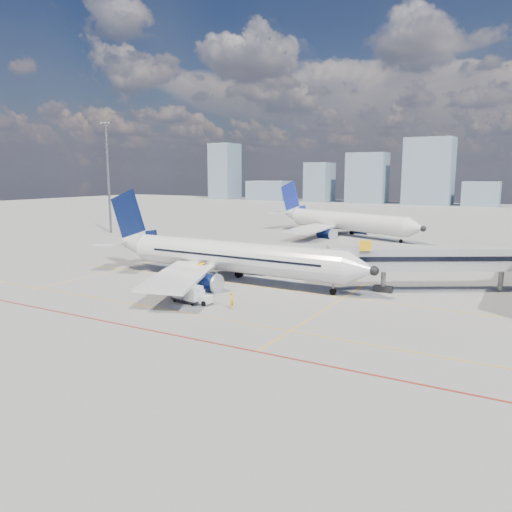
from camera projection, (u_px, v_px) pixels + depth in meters
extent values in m
plane|color=gray|center=(201.00, 297.00, 56.10)|extent=(420.00, 420.00, 0.00)
cube|color=#E3A50B|center=(239.00, 284.00, 62.95)|extent=(60.00, 0.18, 0.01)
cube|color=#E3A50B|center=(167.00, 310.00, 50.95)|extent=(80.00, 0.15, 0.01)
cube|color=#E3A50B|center=(324.00, 310.00, 50.97)|extent=(0.15, 28.00, 0.01)
cube|color=#E3A50B|center=(122.00, 269.00, 72.72)|extent=(0.15, 30.00, 0.01)
cube|color=maroon|center=(125.00, 325.00, 45.81)|extent=(90.00, 0.25, 0.01)
cube|color=#9A9CA2|center=(436.00, 259.00, 58.44)|extent=(20.84, 13.93, 2.60)
cube|color=black|center=(436.00, 257.00, 58.41)|extent=(20.52, 13.82, 0.55)
cube|color=#9A9CA2|center=(342.00, 259.00, 58.26)|extent=(4.49, 4.56, 3.00)
cube|color=black|center=(383.00, 289.00, 58.71)|extent=(2.20, 1.00, 0.70)
cylinder|color=slate|center=(383.00, 278.00, 58.49)|extent=(0.56, 0.56, 2.70)
cylinder|color=slate|center=(501.00, 275.00, 58.76)|extent=(0.60, 0.60, 3.90)
cube|color=#E3A50B|center=(365.00, 246.00, 56.43)|extent=(1.26, 0.82, 1.20)
cylinder|color=slate|center=(108.00, 179.00, 115.21)|extent=(0.56, 0.56, 25.00)
cube|color=slate|center=(106.00, 123.00, 113.14)|extent=(3.20, 0.40, 0.50)
cube|color=silver|center=(101.00, 123.00, 113.52)|extent=(0.60, 0.15, 0.35)
cube|color=silver|center=(105.00, 123.00, 112.93)|extent=(0.60, 0.15, 0.35)
cube|color=silver|center=(109.00, 122.00, 112.34)|extent=(0.60, 0.15, 0.35)
cube|color=slate|center=(225.00, 171.00, 275.66)|extent=(12.79, 14.59, 30.11)
cube|color=slate|center=(269.00, 191.00, 263.58)|extent=(21.53, 13.59, 10.02)
cube|color=slate|center=(319.00, 182.00, 248.98)|extent=(11.72, 13.90, 19.22)
cube|color=slate|center=(367.00, 178.00, 236.76)|extent=(18.03, 12.31, 23.57)
cube|color=slate|center=(429.00, 171.00, 222.53)|extent=(20.43, 14.95, 29.55)
cube|color=slate|center=(481.00, 194.00, 213.30)|extent=(14.76, 10.14, 10.46)
cylinder|color=silver|center=(234.00, 257.00, 63.64)|extent=(30.20, 4.61, 3.92)
cone|color=silver|center=(362.00, 269.00, 55.07)|extent=(3.70, 4.00, 3.92)
sphere|color=black|center=(374.00, 271.00, 54.36)|extent=(1.13, 1.13, 1.10)
cone|color=silver|center=(130.00, 242.00, 72.84)|extent=(6.51, 4.06, 3.92)
cube|color=black|center=(351.00, 263.00, 55.65)|extent=(1.54, 1.54, 0.45)
cube|color=silver|center=(260.00, 254.00, 72.23)|extent=(11.81, 17.21, 0.58)
cube|color=silver|center=(180.00, 276.00, 56.94)|extent=(11.21, 17.30, 0.58)
cylinder|color=#08133D|center=(255.00, 267.00, 69.20)|extent=(3.67, 2.39, 2.31)
cylinder|color=#08133D|center=(204.00, 282.00, 59.35)|extent=(3.67, 2.39, 2.31)
cylinder|color=silver|center=(267.00, 268.00, 68.23)|extent=(0.41, 2.38, 2.37)
cylinder|color=silver|center=(217.00, 284.00, 58.39)|extent=(0.41, 2.38, 2.37)
cube|color=#08133D|center=(129.00, 219.00, 72.27)|extent=(6.89, 0.48, 8.56)
cube|color=#08133D|center=(142.00, 236.00, 71.44)|extent=(5.67, 0.43, 2.16)
cube|color=silver|center=(143.00, 237.00, 75.70)|extent=(4.99, 6.36, 0.22)
cube|color=silver|center=(111.00, 242.00, 70.27)|extent=(4.80, 6.32, 0.22)
cylinder|color=slate|center=(333.00, 287.00, 57.15)|extent=(0.29, 0.29, 1.80)
cylinder|color=black|center=(333.00, 292.00, 57.23)|extent=(0.77, 0.30, 0.76)
cylinder|color=slate|center=(239.00, 272.00, 66.77)|extent=(0.33, 0.33, 1.60)
cylinder|color=black|center=(239.00, 274.00, 66.82)|extent=(1.01, 0.67, 1.00)
cylinder|color=slate|center=(216.00, 279.00, 62.35)|extent=(0.33, 0.33, 1.60)
cylinder|color=black|center=(216.00, 281.00, 62.40)|extent=(1.01, 0.67, 1.00)
cube|color=black|center=(246.00, 253.00, 64.98)|extent=(24.69, 0.67, 0.26)
cube|color=black|center=(229.00, 257.00, 61.70)|extent=(24.69, 0.67, 0.26)
cylinder|color=silver|center=(348.00, 221.00, 110.93)|extent=(30.85, 16.05, 4.12)
cone|color=silver|center=(417.00, 228.00, 97.05)|extent=(5.10, 5.27, 4.12)
sphere|color=black|center=(423.00, 229.00, 95.89)|extent=(1.52, 1.52, 1.16)
cone|color=silver|center=(290.00, 213.00, 125.87)|extent=(7.83, 6.41, 4.12)
cube|color=black|center=(411.00, 225.00, 98.03)|extent=(2.07, 2.07, 0.48)
cube|color=silver|center=(370.00, 223.00, 118.08)|extent=(16.47, 15.97, 0.61)
cube|color=silver|center=(312.00, 229.00, 106.62)|extent=(5.90, 17.56, 0.61)
cylinder|color=#08133D|center=(364.00, 230.00, 115.43)|extent=(4.45, 3.71, 2.43)
cylinder|color=#08133D|center=(326.00, 234.00, 108.05)|extent=(4.45, 3.71, 2.43)
cylinder|color=silver|center=(371.00, 231.00, 113.86)|extent=(1.30, 2.44, 2.49)
cylinder|color=silver|center=(333.00, 235.00, 106.48)|extent=(1.30, 2.44, 2.49)
cube|color=#152595|center=(291.00, 199.00, 125.27)|extent=(6.81, 3.11, 9.01)
cube|color=#152595|center=(297.00, 209.00, 123.70)|extent=(5.62, 2.59, 2.27)
cube|color=silver|center=(299.00, 211.00, 128.17)|extent=(6.42, 6.44, 0.23)
cube|color=silver|center=(279.00, 212.00, 124.10)|extent=(3.24, 5.96, 0.23)
cylinder|color=black|center=(352.00, 232.00, 113.86)|extent=(1.17, 0.99, 1.00)
cylinder|color=black|center=(335.00, 234.00, 110.55)|extent=(1.17, 0.99, 1.00)
cylinder|color=black|center=(401.00, 241.00, 100.25)|extent=(0.81, 0.55, 0.76)
cube|color=silver|center=(201.00, 299.00, 53.16)|extent=(2.30, 1.31, 0.82)
cube|color=silver|center=(198.00, 293.00, 53.27)|extent=(1.07, 1.22, 0.62)
cube|color=black|center=(198.00, 291.00, 53.23)|extent=(0.96, 1.16, 0.36)
cylinder|color=black|center=(192.00, 302.00, 53.15)|extent=(0.58, 0.24, 0.58)
cylinder|color=black|center=(198.00, 299.00, 54.10)|extent=(0.58, 0.24, 0.58)
cylinder|color=black|center=(204.00, 304.00, 52.30)|extent=(0.58, 0.24, 0.58)
cylinder|color=black|center=(210.00, 301.00, 53.25)|extent=(0.58, 0.24, 0.58)
cube|color=black|center=(188.00, 300.00, 53.81)|extent=(3.75, 2.13, 0.18)
cube|color=silver|center=(182.00, 291.00, 54.21)|extent=(1.74, 1.70, 1.52)
cube|color=silver|center=(194.00, 293.00, 53.11)|extent=(1.74, 1.70, 1.52)
cylinder|color=black|center=(175.00, 300.00, 54.16)|extent=(0.33, 0.19, 0.31)
cylinder|color=black|center=(184.00, 298.00, 55.21)|extent=(0.33, 0.19, 0.31)
cylinder|color=black|center=(192.00, 304.00, 52.45)|extent=(0.33, 0.19, 0.31)
cylinder|color=black|center=(202.00, 302.00, 53.50)|extent=(0.33, 0.19, 0.31)
cube|color=black|center=(174.00, 278.00, 64.28)|extent=(4.97, 3.46, 0.78)
cube|color=black|center=(180.00, 269.00, 64.00)|extent=(6.58, 3.77, 2.06)
cube|color=#E3A50B|center=(182.00, 268.00, 64.61)|extent=(6.18, 2.84, 2.15)
cube|color=#E3A50B|center=(179.00, 270.00, 63.40)|extent=(6.18, 2.84, 2.15)
cylinder|color=black|center=(159.00, 280.00, 63.70)|extent=(0.72, 0.52, 0.67)
cylinder|color=black|center=(162.00, 277.00, 65.24)|extent=(0.72, 0.52, 0.67)
cylinder|color=black|center=(186.00, 281.00, 63.37)|extent=(0.72, 0.52, 0.67)
cylinder|color=black|center=(189.00, 278.00, 64.91)|extent=(0.72, 0.52, 0.67)
imported|color=gold|center=(232.00, 301.00, 51.09)|extent=(0.44, 0.66, 1.79)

